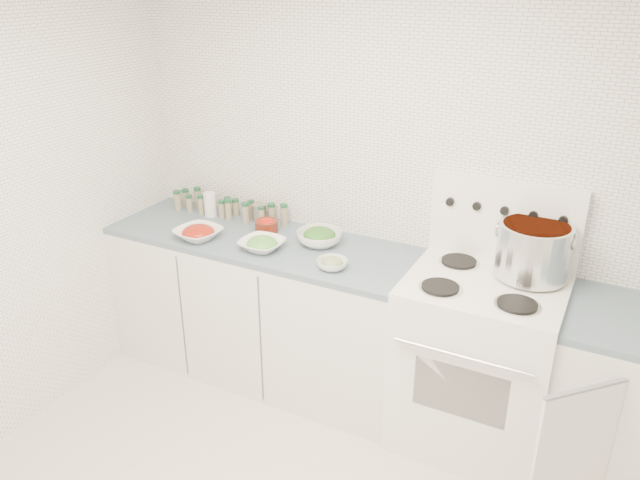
{
  "coord_description": "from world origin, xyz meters",
  "views": [
    {
      "loc": [
        1.0,
        -1.59,
        2.34
      ],
      "look_at": [
        -0.41,
        1.14,
        0.99
      ],
      "focal_mm": 35.0,
      "sensor_mm": 36.0,
      "label": 1
    }
  ],
  "objects_px": {
    "stock_pot": "(533,248)",
    "bowl_tomato": "(198,233)",
    "stove": "(477,357)",
    "bowl_snowpea": "(262,244)"
  },
  "relations": [
    {
      "from": "bowl_tomato",
      "to": "bowl_snowpea",
      "type": "height_order",
      "value": "bowl_tomato"
    },
    {
      "from": "bowl_snowpea",
      "to": "bowl_tomato",
      "type": "bearing_deg",
      "value": -174.55
    },
    {
      "from": "stove",
      "to": "stock_pot",
      "type": "xyz_separation_m",
      "value": [
        0.18,
        0.14,
        0.59
      ]
    },
    {
      "from": "stock_pot",
      "to": "bowl_snowpea",
      "type": "bearing_deg",
      "value": -169.13
    },
    {
      "from": "bowl_tomato",
      "to": "stove",
      "type": "bearing_deg",
      "value": 5.75
    },
    {
      "from": "stock_pot",
      "to": "bowl_tomato",
      "type": "bearing_deg",
      "value": -170.35
    },
    {
      "from": "stock_pot",
      "to": "stove",
      "type": "bearing_deg",
      "value": -140.99
    },
    {
      "from": "bowl_snowpea",
      "to": "stove",
      "type": "bearing_deg",
      "value": 5.85
    },
    {
      "from": "bowl_tomato",
      "to": "bowl_snowpea",
      "type": "xyz_separation_m",
      "value": [
        0.41,
        0.04,
        -0.0
      ]
    },
    {
      "from": "stove",
      "to": "stock_pot",
      "type": "relative_size",
      "value": 3.67
    }
  ]
}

